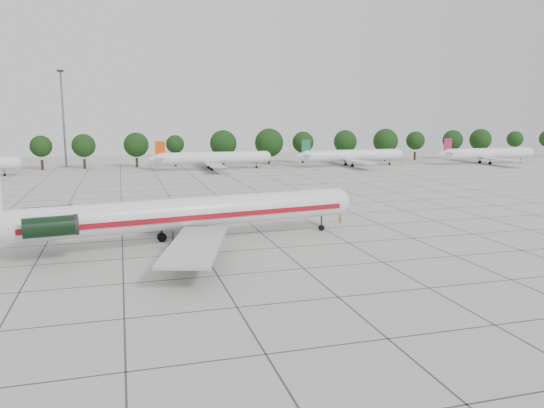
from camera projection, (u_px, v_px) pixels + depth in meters
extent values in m
plane|color=#ADADA5|center=(260.00, 232.00, 63.79)|extent=(260.00, 260.00, 0.00)
cube|color=#383838|center=(234.00, 210.00, 78.01)|extent=(170.00, 170.00, 0.02)
cylinder|color=silver|center=(194.00, 212.00, 57.38)|extent=(36.00, 8.67, 3.29)
sphere|color=silver|center=(336.00, 201.00, 64.74)|extent=(3.29, 3.29, 3.29)
cube|color=maroon|center=(190.00, 212.00, 58.91)|extent=(34.53, 5.33, 0.55)
cube|color=maroon|center=(198.00, 217.00, 55.92)|extent=(34.53, 5.33, 0.55)
cube|color=#B7BABC|center=(153.00, 213.00, 64.63)|extent=(12.12, 15.00, 0.30)
cube|color=#B7BABC|center=(195.00, 245.00, 48.53)|extent=(8.61, 15.65, 0.30)
cube|color=black|center=(48.00, 217.00, 53.40)|extent=(2.37, 1.61, 0.25)
cylinder|color=black|center=(48.00, 216.00, 54.03)|extent=(5.02, 2.60, 1.90)
cube|color=black|center=(50.00, 225.00, 49.38)|extent=(2.37, 1.61, 0.25)
cylinder|color=black|center=(50.00, 227.00, 48.75)|extent=(5.02, 2.60, 1.90)
cylinder|color=black|center=(321.00, 223.00, 64.35)|extent=(0.23, 0.23, 1.90)
cylinder|color=black|center=(321.00, 228.00, 64.45)|extent=(0.73, 0.38, 0.70)
cylinder|color=black|center=(161.00, 230.00, 58.84)|extent=(0.27, 0.27, 1.80)
cylinder|color=black|center=(162.00, 237.00, 58.97)|extent=(1.08, 0.74, 1.00)
cylinder|color=black|center=(173.00, 240.00, 54.19)|extent=(0.27, 0.27, 1.80)
cylinder|color=black|center=(173.00, 248.00, 54.32)|extent=(1.08, 0.74, 1.00)
imported|color=orange|center=(340.00, 217.00, 68.94)|extent=(0.73, 0.72, 1.70)
cylinder|color=silver|center=(214.00, 158.00, 135.33)|extent=(27.20, 3.00, 3.00)
cube|color=#B7BABC|center=(210.00, 163.00, 135.26)|extent=(3.50, 27.20, 0.25)
cube|color=#CC420C|center=(160.00, 148.00, 131.26)|extent=(2.40, 0.25, 3.60)
cylinder|color=black|center=(209.00, 167.00, 137.58)|extent=(0.80, 0.45, 0.80)
cylinder|color=black|center=(212.00, 169.00, 133.41)|extent=(0.80, 0.45, 0.80)
cylinder|color=silver|center=(353.00, 155.00, 144.08)|extent=(27.20, 3.00, 3.00)
cube|color=#B7BABC|center=(349.00, 160.00, 144.01)|extent=(3.50, 27.20, 0.25)
cube|color=#16633D|center=(306.00, 146.00, 140.01)|extent=(2.40, 0.25, 3.60)
cylinder|color=black|center=(346.00, 164.00, 146.33)|extent=(0.80, 0.45, 0.80)
cylinder|color=black|center=(352.00, 165.00, 142.16)|extent=(0.80, 0.45, 0.80)
cylinder|color=silver|center=(488.00, 153.00, 150.79)|extent=(27.20, 3.00, 3.00)
cube|color=#B7BABC|center=(485.00, 158.00, 150.72)|extent=(3.50, 27.20, 0.25)
cube|color=#9E1C50|center=(448.00, 145.00, 146.72)|extent=(2.40, 0.25, 3.60)
cylinder|color=black|center=(480.00, 162.00, 153.04)|extent=(0.80, 0.45, 0.80)
cylinder|color=black|center=(490.00, 163.00, 148.87)|extent=(0.80, 0.45, 0.80)
cylinder|color=#332114|center=(42.00, 165.00, 134.68)|extent=(0.70, 0.70, 2.50)
sphere|color=black|center=(41.00, 146.00, 133.89)|extent=(5.43, 5.43, 5.43)
cylinder|color=#332114|center=(85.00, 164.00, 137.44)|extent=(0.70, 0.70, 2.50)
sphere|color=black|center=(84.00, 146.00, 136.64)|extent=(5.99, 5.99, 5.99)
cylinder|color=#332114|center=(137.00, 163.00, 141.01)|extent=(0.70, 0.70, 2.50)
sphere|color=black|center=(136.00, 145.00, 140.21)|extent=(6.50, 6.50, 6.50)
cylinder|color=#332114|center=(176.00, 162.00, 143.76)|extent=(0.70, 0.70, 2.50)
sphere|color=black|center=(175.00, 144.00, 142.96)|extent=(4.93, 4.93, 4.93)
cylinder|color=#332114|center=(223.00, 161.00, 147.33)|extent=(0.70, 0.70, 2.50)
sphere|color=black|center=(223.00, 143.00, 146.53)|extent=(7.40, 7.40, 7.40)
cylinder|color=#332114|center=(269.00, 159.00, 150.89)|extent=(0.70, 0.70, 2.50)
sphere|color=black|center=(269.00, 143.00, 150.10)|extent=(8.08, 8.08, 8.08)
cylinder|color=#332114|center=(303.00, 159.00, 153.65)|extent=(0.70, 0.70, 2.50)
sphere|color=black|center=(303.00, 142.00, 152.85)|extent=(6.17, 6.17, 6.17)
cylinder|color=#332114|center=(345.00, 158.00, 157.21)|extent=(0.70, 0.70, 2.50)
sphere|color=black|center=(345.00, 142.00, 156.42)|extent=(6.82, 6.82, 6.82)
cylinder|color=#332114|center=(385.00, 157.00, 160.78)|extent=(0.70, 0.70, 2.50)
sphere|color=black|center=(386.00, 141.00, 159.98)|extent=(7.44, 7.44, 7.44)
cylinder|color=#332114|center=(415.00, 156.00, 163.53)|extent=(0.70, 0.70, 2.50)
sphere|color=black|center=(415.00, 141.00, 162.74)|extent=(5.66, 5.66, 5.66)
cylinder|color=#332114|center=(452.00, 155.00, 167.10)|extent=(0.70, 0.70, 2.50)
sphere|color=black|center=(453.00, 140.00, 166.30)|extent=(6.25, 6.25, 6.25)
cylinder|color=#332114|center=(479.00, 154.00, 169.86)|extent=(0.70, 0.70, 2.50)
sphere|color=black|center=(480.00, 140.00, 169.06)|extent=(6.79, 6.79, 6.79)
cylinder|color=#332114|center=(514.00, 154.00, 173.42)|extent=(0.70, 0.70, 2.50)
sphere|color=black|center=(515.00, 139.00, 172.63)|extent=(5.16, 5.16, 5.16)
cylinder|color=slate|center=(63.00, 120.00, 140.81)|extent=(0.56, 0.56, 25.00)
cube|color=black|center=(60.00, 71.00, 138.68)|extent=(1.60, 1.60, 0.50)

